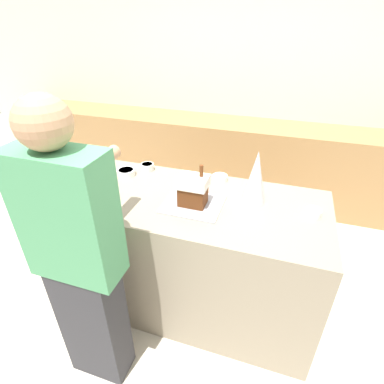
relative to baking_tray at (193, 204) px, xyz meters
name	(u,v)px	position (x,y,z in m)	size (l,w,h in m)	color
ground_plane	(189,297)	(-0.05, 0.06, -0.96)	(12.00, 12.00, 0.00)	beige
wall_back	(245,85)	(-0.05, 2.18, 0.34)	(8.00, 0.05, 2.60)	beige
back_cabinet_block	(235,160)	(-0.05, 1.85, -0.49)	(6.00, 0.60, 0.94)	#9E7547
kitchen_island	(189,253)	(-0.05, 0.06, -0.48)	(1.84, 0.82, 0.96)	gray
baking_tray	(193,204)	(0.00, 0.00, 0.00)	(0.38, 0.32, 0.01)	#9E9EA8
gingerbread_house	(193,190)	(0.00, 0.00, 0.11)	(0.19, 0.15, 0.27)	#5B2D14
decorative_tree	(256,177)	(0.36, 0.17, 0.17)	(0.15, 0.15, 0.35)	silver
candy_bowl_far_left	(147,167)	(-0.50, 0.37, 0.03)	(0.10, 0.10, 0.05)	silver
candy_bowl_center_rear	(126,172)	(-0.62, 0.24, 0.02)	(0.14, 0.14, 0.05)	white
candy_bowl_far_right	(98,177)	(-0.78, 0.11, 0.02)	(0.11, 0.11, 0.04)	white
candy_bowl_near_tray_right	(313,212)	(0.74, 0.11, 0.02)	(0.10, 0.10, 0.04)	white
candy_bowl_near_tray_left	(220,177)	(0.09, 0.38, 0.02)	(0.11, 0.11, 0.04)	white
person	(80,261)	(-0.41, -0.63, -0.05)	(0.46, 0.58, 1.77)	#333338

